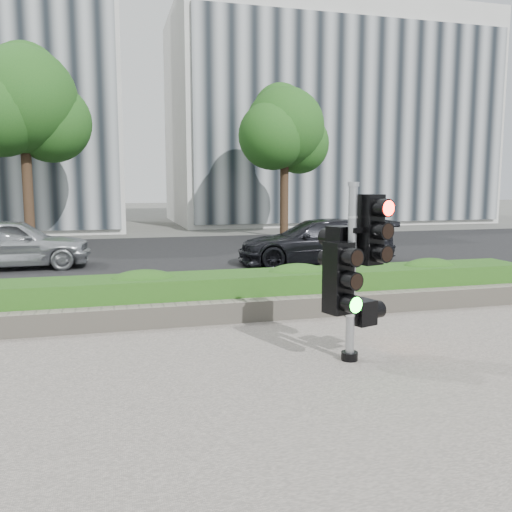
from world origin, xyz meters
name	(u,v)px	position (x,y,z in m)	size (l,w,h in m)	color
ground	(252,360)	(0.00, 0.00, 0.00)	(120.00, 120.00, 0.00)	#51514C
sidewalk	(327,451)	(0.00, -2.50, 0.01)	(16.00, 11.00, 0.03)	#9E9389
road	(169,258)	(0.00, 10.00, 0.01)	(60.00, 13.00, 0.02)	black
curb	(208,304)	(0.00, 3.15, 0.06)	(60.00, 0.25, 0.12)	gray
stone_wall	(222,312)	(0.00, 1.90, 0.20)	(12.00, 0.32, 0.34)	gray
hedge	(214,294)	(0.00, 2.55, 0.37)	(12.00, 1.00, 0.68)	#4A922C
building_right	(322,122)	(11.00, 25.00, 6.00)	(18.00, 10.00, 12.00)	#B7B7B2
tree_left	(23,104)	(-4.52, 14.56, 5.04)	(4.61, 4.03, 7.34)	black
tree_right	(284,130)	(5.48, 15.55, 4.48)	(4.10, 3.58, 6.53)	black
traffic_signal	(352,263)	(1.20, -0.36, 1.27)	(0.82, 0.70, 2.25)	black
car_silver	(11,243)	(-4.24, 8.92, 0.70)	(1.61, 4.00, 1.36)	#ACB0B4
car_dark	(316,242)	(3.84, 7.58, 0.65)	(1.77, 4.35, 1.26)	black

